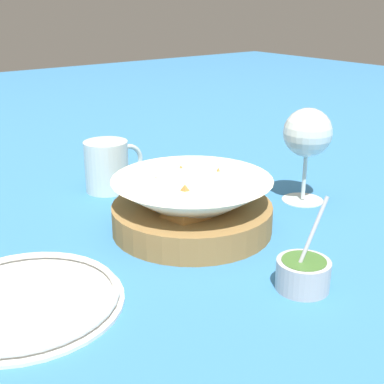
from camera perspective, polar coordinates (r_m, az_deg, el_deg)
The scene contains 6 objects.
ground_plane at distance 0.81m, azimuth 1.94°, elevation -4.64°, with size 4.00×4.00×0.00m, color teal.
food_basket at distance 0.82m, azimuth -0.06°, elevation -1.62°, with size 0.25×0.25×0.09m.
sauce_cup at distance 0.68m, azimuth 11.77°, elevation -8.43°, with size 0.07×0.07×0.12m.
wine_glass at distance 0.93m, azimuth 12.21°, elevation 5.90°, with size 0.08×0.08×0.17m.
beer_mug at distance 0.99m, azimuth -8.98°, elevation 2.56°, with size 0.12×0.08×0.09m.
side_plate at distance 0.67m, azimuth -17.45°, elevation -10.87°, with size 0.23×0.23×0.01m.
Camera 1 is at (-0.47, -0.57, 0.34)m, focal length 50.00 mm.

